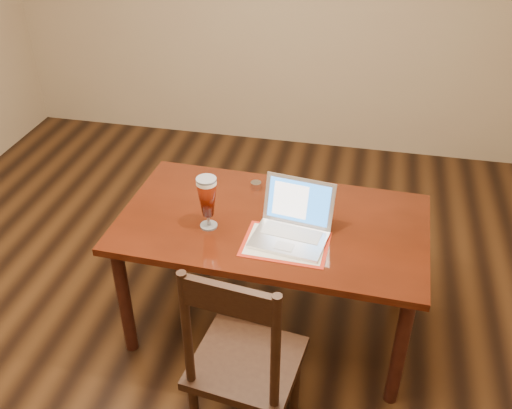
# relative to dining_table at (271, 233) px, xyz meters

# --- Properties ---
(ground) EXTENTS (5.00, 5.00, 0.00)m
(ground) POSITION_rel_dining_table_xyz_m (-0.50, -0.16, -0.67)
(ground) COLOR black
(ground) RESTS_ON ground
(room_shell) EXTENTS (4.51, 5.01, 2.71)m
(room_shell) POSITION_rel_dining_table_xyz_m (-0.50, -0.16, 1.09)
(room_shell) COLOR tan
(room_shell) RESTS_ON ground
(dining_table) EXTENTS (1.63, 0.95, 1.04)m
(dining_table) POSITION_rel_dining_table_xyz_m (0.00, 0.00, 0.00)
(dining_table) COLOR #431509
(dining_table) RESTS_ON ground
(dining_chair) EXTENTS (0.51, 0.49, 1.09)m
(dining_chair) POSITION_rel_dining_table_xyz_m (0.02, -0.75, -0.16)
(dining_chair) COLOR black
(dining_chair) RESTS_ON ground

